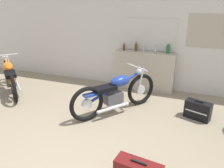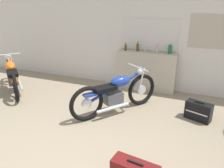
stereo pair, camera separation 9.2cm
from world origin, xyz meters
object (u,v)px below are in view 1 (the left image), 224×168
bottle_rightmost (168,48)px  motorcycle_blue (116,93)px  bottle_right_center (156,50)px  hard_case_black (198,110)px  bottle_center (144,49)px  bottle_left_center (136,47)px  motorcycle_orange (10,76)px  bottle_leftmost (124,47)px

bottle_rightmost → motorcycle_blue: 1.82m
bottle_rightmost → motorcycle_blue: (-0.81, -1.49, -0.68)m
bottle_right_center → hard_case_black: (1.08, -1.12, -0.90)m
bottle_rightmost → bottle_center: bearing=-176.9°
bottle_left_center → motorcycle_blue: bearing=-90.5°
bottle_right_center → motorcycle_blue: (-0.52, -1.41, -0.65)m
bottle_left_center → motorcycle_orange: bottle_left_center is taller
bottle_left_center → hard_case_black: size_ratio=0.44×
bottle_leftmost → motorcycle_orange: 2.97m
bottle_rightmost → motorcycle_orange: bottle_rightmost is taller
bottle_leftmost → motorcycle_blue: size_ratio=0.12×
motorcycle_blue → bottle_right_center: bearing=69.8°
bottle_left_center → bottle_center: 0.21m
bottle_right_center → bottle_leftmost: bearing=178.6°
bottle_leftmost → bottle_rightmost: bearing=3.0°
bottle_left_center → bottle_rightmost: (0.79, 0.01, 0.01)m
bottle_rightmost → bottle_leftmost: bearing=-177.0°
bottle_rightmost → hard_case_black: 1.71m
bottle_left_center → bottle_leftmost: bearing=-171.1°
bottle_right_center → motorcycle_orange: bottle_right_center is taller
hard_case_black → bottle_center: bearing=140.0°
bottle_leftmost → bottle_rightmost: (1.09, 0.06, 0.03)m
hard_case_black → bottle_left_center: bearing=143.3°
bottle_left_center → motorcycle_orange: 3.26m
bottle_left_center → motorcycle_orange: bearing=-154.8°
motorcycle_blue → motorcycle_orange: size_ratio=1.02×
bottle_rightmost → bottle_left_center: bearing=-179.3°
hard_case_black → motorcycle_blue: bearing=-169.5°
bottle_leftmost → bottle_left_center: 0.30m
bottle_rightmost → motorcycle_orange: (-3.68, -1.37, -0.69)m
bottle_leftmost → hard_case_black: (1.89, -1.14, -0.90)m
bottle_right_center → hard_case_black: bottle_right_center is taller
bottle_center → bottle_right_center: 0.30m
bottle_rightmost → hard_case_black: bearing=-56.4°
bottle_rightmost → hard_case_black: size_ratio=0.50×
bottle_right_center → motorcycle_orange: size_ratio=0.12×
motorcycle_orange → hard_case_black: 4.48m
bottle_leftmost → bottle_center: 0.51m
bottle_center → motorcycle_orange: bearing=-156.6°
bottle_center → motorcycle_blue: bearing=-98.6°
bottle_leftmost → bottle_center: bottle_leftmost is taller
bottle_left_center → motorcycle_blue: (-0.01, -1.48, -0.67)m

